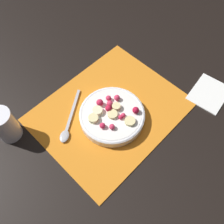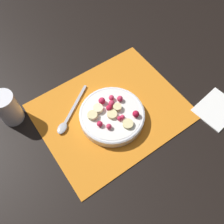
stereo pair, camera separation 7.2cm
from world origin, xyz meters
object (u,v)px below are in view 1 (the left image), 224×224
object	(u,v)px
fruit_bowl	(112,115)
napkin	(209,93)
drinking_glass	(5,125)
spoon	(68,126)

from	to	relation	value
fruit_bowl	napkin	size ratio (longest dim) A/B	1.38
fruit_bowl	napkin	world-z (taller)	fruit_bowl
drinking_glass	fruit_bowl	bearing A→B (deg)	143.87
drinking_glass	spoon	bearing A→B (deg)	141.66
fruit_bowl	napkin	xyz separation A→B (m)	(-0.30, 0.17, -0.02)
fruit_bowl	spoon	xyz separation A→B (m)	(0.12, -0.08, -0.02)
drinking_glass	napkin	size ratio (longest dim) A/B	0.76
spoon	drinking_glass	distance (m)	0.18
spoon	napkin	xyz separation A→B (m)	(-0.42, 0.25, -0.01)
spoon	drinking_glass	size ratio (longest dim) A/B	1.55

